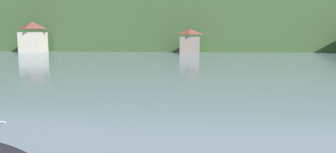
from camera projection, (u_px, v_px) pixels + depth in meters
name	position (u px, v px, depth m)	size (l,w,h in m)	color
wooded_hillside	(206.00, 26.00, 119.50)	(352.00, 45.34, 48.02)	#38562D
shore_building_west	(33.00, 37.00, 93.38)	(6.39, 6.27, 8.73)	beige
shore_building_westcentral	(190.00, 41.00, 88.91)	(5.63, 4.51, 6.62)	gray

